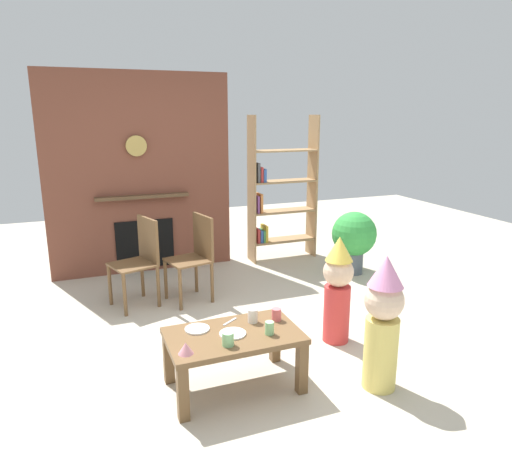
% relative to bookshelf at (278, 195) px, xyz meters
% --- Properties ---
extents(ground_plane, '(12.00, 12.00, 0.00)m').
position_rel_bookshelf_xyz_m(ground_plane, '(-1.24, -2.40, -0.87)').
color(ground_plane, '#BCB29E').
extents(brick_fireplace_feature, '(2.20, 0.28, 2.40)m').
position_rel_bookshelf_xyz_m(brick_fireplace_feature, '(-1.74, 0.20, 0.32)').
color(brick_fireplace_feature, brown).
rests_on(brick_fireplace_feature, ground_plane).
extents(bookshelf, '(0.90, 0.28, 1.90)m').
position_rel_bookshelf_xyz_m(bookshelf, '(0.00, 0.00, 0.00)').
color(bookshelf, '#9E7A51').
rests_on(bookshelf, ground_plane).
extents(coffee_table, '(0.93, 0.56, 0.42)m').
position_rel_bookshelf_xyz_m(coffee_table, '(-1.54, -2.71, -0.52)').
color(coffee_table, brown).
rests_on(coffee_table, ground_plane).
extents(paper_cup_near_left, '(0.07, 0.07, 0.10)m').
position_rel_bookshelf_xyz_m(paper_cup_near_left, '(-1.35, -2.59, -0.39)').
color(paper_cup_near_left, silver).
rests_on(paper_cup_near_left, coffee_table).
extents(paper_cup_near_right, '(0.08, 0.08, 0.09)m').
position_rel_bookshelf_xyz_m(paper_cup_near_right, '(-1.63, -2.86, -0.40)').
color(paper_cup_near_right, '#8CD18C').
rests_on(paper_cup_near_right, coffee_table).
extents(paper_cup_center, '(0.06, 0.06, 0.09)m').
position_rel_bookshelf_xyz_m(paper_cup_center, '(-1.31, -2.82, -0.40)').
color(paper_cup_center, '#8CD18C').
rests_on(paper_cup_center, coffee_table).
extents(paper_cup_far_left, '(0.07, 0.07, 0.09)m').
position_rel_bookshelf_xyz_m(paper_cup_far_left, '(-1.17, -2.62, -0.40)').
color(paper_cup_far_left, '#E5666B').
rests_on(paper_cup_far_left, coffee_table).
extents(paper_plate_front, '(0.19, 0.19, 0.01)m').
position_rel_bookshelf_xyz_m(paper_plate_front, '(-1.55, -2.73, -0.44)').
color(paper_plate_front, white).
rests_on(paper_plate_front, coffee_table).
extents(paper_plate_rear, '(0.18, 0.18, 0.01)m').
position_rel_bookshelf_xyz_m(paper_plate_rear, '(-1.76, -2.57, -0.44)').
color(paper_plate_rear, white).
rests_on(paper_plate_rear, coffee_table).
extents(birthday_cake_slice, '(0.10, 0.10, 0.08)m').
position_rel_bookshelf_xyz_m(birthday_cake_slice, '(-1.91, -2.87, -0.41)').
color(birthday_cake_slice, pink).
rests_on(birthday_cake_slice, coffee_table).
extents(table_fork, '(0.13, 0.10, 0.01)m').
position_rel_bookshelf_xyz_m(table_fork, '(-1.50, -2.53, -0.44)').
color(table_fork, silver).
rests_on(table_fork, coffee_table).
extents(child_with_cone_hat, '(0.27, 0.27, 0.99)m').
position_rel_bookshelf_xyz_m(child_with_cone_hat, '(-0.56, -3.09, -0.34)').
color(child_with_cone_hat, '#E0CC66').
rests_on(child_with_cone_hat, ground_plane).
extents(child_in_pink, '(0.26, 0.26, 0.93)m').
position_rel_bookshelf_xyz_m(child_in_pink, '(-0.48, -2.35, -0.38)').
color(child_in_pink, '#D13838').
rests_on(child_in_pink, ground_plane).
extents(dining_chair_left, '(0.50, 0.50, 0.90)m').
position_rel_bookshelf_xyz_m(dining_chair_left, '(-1.93, -0.92, -0.36)').
color(dining_chair_left, brown).
rests_on(dining_chair_left, ground_plane).
extents(dining_chair_middle, '(0.48, 0.48, 0.90)m').
position_rel_bookshelf_xyz_m(dining_chair_middle, '(-1.37, -1.00, -0.36)').
color(dining_chair_middle, brown).
rests_on(dining_chair_middle, ground_plane).
extents(potted_plant_tall, '(0.54, 0.54, 0.77)m').
position_rel_bookshelf_xyz_m(potted_plant_tall, '(0.62, -0.89, -0.40)').
color(potted_plant_tall, '#4C5660').
rests_on(potted_plant_tall, ground_plane).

